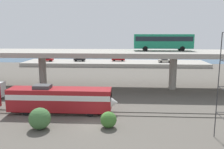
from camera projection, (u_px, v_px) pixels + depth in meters
name	position (u px, v px, depth m)	size (l,w,h in m)	color
ground_plane	(94.00, 124.00, 30.77)	(260.00, 260.00, 0.00)	#565149
rail_strip_near	(97.00, 115.00, 33.93)	(110.00, 0.12, 0.12)	#59544C
rail_strip_far	(99.00, 112.00, 35.45)	(110.00, 0.12, 0.12)	#59544C
train_locomotive	(65.00, 99.00, 34.59)	(15.80, 3.04, 4.18)	maroon
highway_overpass	(107.00, 54.00, 49.16)	(96.00, 11.33, 7.79)	#9E998E
transit_bus_on_overpass	(163.00, 41.00, 49.53)	(12.00, 2.68, 3.40)	#197A56
pier_parking_lot	(115.00, 63.00, 84.69)	(63.40, 13.03, 1.27)	#9E998E
parked_car_0	(165.00, 60.00, 81.68)	(4.55, 1.90, 1.50)	#9E998C
parked_car_1	(79.00, 59.00, 85.13)	(4.02, 1.92, 1.50)	black
parked_car_2	(118.00, 59.00, 85.53)	(4.66, 1.83, 1.50)	maroon
parked_car_3	(47.00, 59.00, 84.76)	(4.20, 1.92, 1.50)	maroon
harbor_water	(117.00, 58.00, 107.39)	(140.00, 36.00, 0.01)	#2D5170
shrub_left	(40.00, 119.00, 29.09)	(2.65, 2.65, 2.65)	#3D6737
shrub_right	(109.00, 120.00, 29.58)	(2.02, 2.02, 2.02)	#3B6E2C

